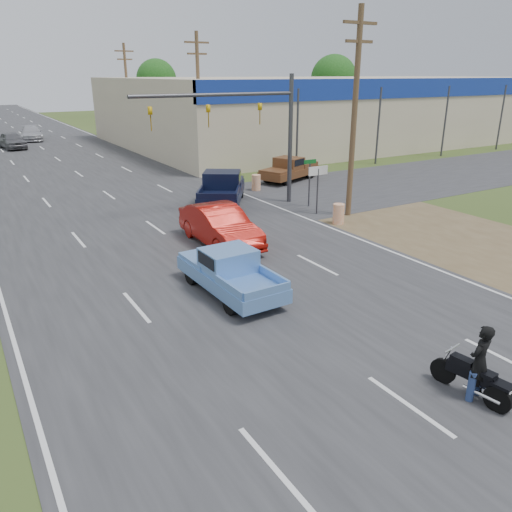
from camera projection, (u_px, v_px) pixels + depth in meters
ground at (409, 406)px, 11.13m from camera, size 200.00×200.00×0.00m
main_road at (58, 159)px, 43.29m from camera, size 15.00×180.00×0.02m
cross_road at (141, 218)px, 25.60m from camera, size 120.00×10.00×0.02m
dirt_verge at (412, 225)px, 24.51m from camera, size 8.00×18.00×0.01m
big_box_store at (344, 107)px, 57.62m from camera, size 50.00×28.10×6.60m
utility_pole_1 at (355, 110)px, 24.36m from camera, size 2.00×0.28×10.00m
utility_pole_2 at (199, 96)px, 38.84m from camera, size 2.00×0.28×10.00m
utility_pole_3 at (127, 90)px, 53.31m from camera, size 2.00×0.28×10.00m
tree_3 at (334, 78)px, 91.96m from camera, size 8.40×8.40×10.40m
tree_5 at (157, 79)px, 100.04m from camera, size 7.98×7.98×9.88m
barrel_0 at (339, 214)px, 24.49m from camera, size 0.56×0.56×1.00m
barrel_1 at (256, 183)px, 31.52m from camera, size 0.56×0.56×1.00m
lane_sign at (318, 178)px, 25.71m from camera, size 1.20×0.08×2.52m
street_name_sign at (310, 178)px, 27.31m from camera, size 0.80×0.08×2.61m
signal_mast at (249, 118)px, 25.97m from camera, size 9.12×0.40×7.00m
red_convertible at (220, 226)px, 21.37m from camera, size 1.84×5.10×1.67m
motorcycle at (478, 382)px, 11.24m from camera, size 0.68×2.00×1.01m
rider at (479, 365)px, 11.12m from camera, size 0.69×0.51×1.74m
blue_pickup at (228, 270)px, 16.71m from camera, size 1.88×4.68×1.54m
navy_pickup at (222, 188)px, 28.11m from camera, size 4.90×5.87×1.86m
brown_pickup at (288, 169)px, 34.26m from camera, size 5.21×3.53×1.61m
distant_car_grey at (12, 141)px, 48.95m from camera, size 2.45×4.92×1.61m
distant_car_silver at (32, 133)px, 55.16m from camera, size 2.78×5.55×1.55m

